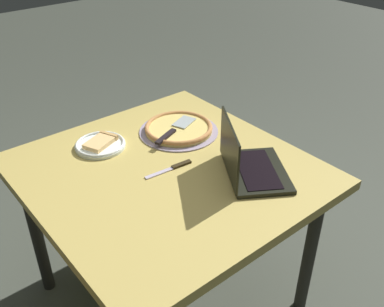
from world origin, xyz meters
The scene contains 6 objects.
ground_plane centered at (0.00, 0.00, 0.00)m, with size 12.00×12.00×0.00m, color #464C40.
dining_table centered at (0.00, 0.00, 0.69)m, with size 1.07×1.10×0.77m.
laptop centered at (-0.22, 0.24, 0.82)m, with size 0.36×0.39×0.23m.
pizza_plate centered at (0.12, -0.32, 0.78)m, with size 0.22×0.22×0.04m.
pizza_tray centered at (-0.22, -0.20, 0.79)m, with size 0.37×0.37×0.04m.
table_knife centered at (-0.02, 0.02, 0.77)m, with size 0.21×0.04×0.01m.
Camera 1 is at (0.85, 1.20, 1.76)m, focal length 40.83 mm.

